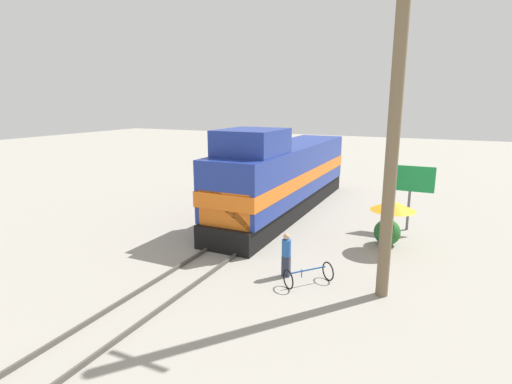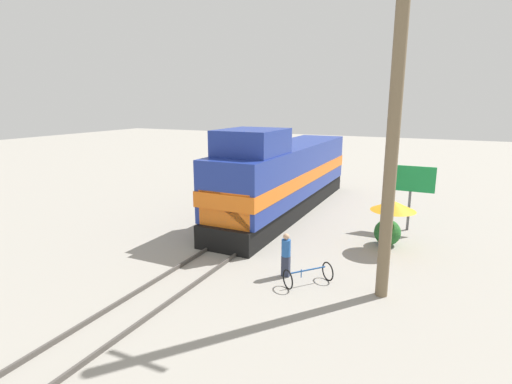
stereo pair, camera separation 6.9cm
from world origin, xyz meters
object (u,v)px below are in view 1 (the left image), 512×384
at_px(person_bystander, 286,253).
at_px(bicycle, 308,275).
at_px(utility_pole, 395,113).
at_px(vendor_umbrella, 393,206).
at_px(billboard_sign, 411,182).
at_px(locomotive, 283,177).

bearing_deg(person_bystander, bicycle, -18.10).
distance_m(utility_pole, person_bystander, 6.20).
height_order(vendor_umbrella, billboard_sign, billboard_sign).
distance_m(billboard_sign, bicycle, 8.80).
relative_size(locomotive, person_bystander, 9.12).
bearing_deg(locomotive, person_bystander, -67.47).
bearing_deg(utility_pole, bicycle, -172.61).
xyz_separation_m(utility_pole, person_bystander, (-3.46, -0.00, -5.14)).
distance_m(locomotive, vendor_umbrella, 7.41).
relative_size(vendor_umbrella, person_bystander, 1.34).
xyz_separation_m(utility_pole, bicycle, (-2.48, -0.32, -5.68)).
bearing_deg(billboard_sign, person_bystander, -114.49).
height_order(person_bystander, bicycle, person_bystander).
xyz_separation_m(billboard_sign, person_bystander, (-3.57, -7.83, -1.56)).
xyz_separation_m(locomotive, billboard_sign, (6.90, -0.20, 0.33)).
bearing_deg(vendor_umbrella, bicycle, -114.50).
height_order(vendor_umbrella, bicycle, vendor_umbrella).
relative_size(utility_pole, person_bystander, 7.15).
relative_size(billboard_sign, bicycle, 1.87).
height_order(vendor_umbrella, person_bystander, vendor_umbrella).
xyz_separation_m(billboard_sign, bicycle, (-2.59, -8.15, -2.10)).
xyz_separation_m(locomotive, vendor_umbrella, (6.49, -3.56, -0.11)).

